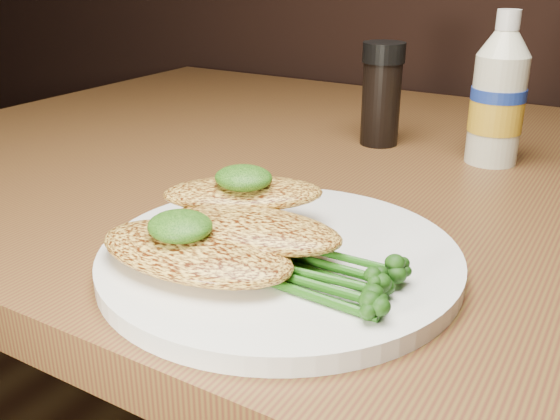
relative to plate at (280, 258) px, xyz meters
The scene contains 9 objects.
plate is the anchor object (origin of this frame).
chicken_front 0.07m from the plate, 123.84° to the right, with size 0.15×0.08×0.02m, color #F4C14D.
chicken_mid 0.03m from the plate, 132.92° to the right, with size 0.13×0.07×0.02m, color #F4C14D.
chicken_back 0.06m from the plate, 153.09° to the left, with size 0.13×0.06×0.02m, color #F4C14D.
pesto_front 0.08m from the plate, 129.22° to the right, with size 0.05×0.04×0.02m, color black.
pesto_back 0.07m from the plate, 156.32° to the left, with size 0.05×0.04×0.02m, color black.
broccolini_bundle 0.06m from the plate, 28.44° to the right, with size 0.13×0.10×0.02m, color #1D5211, non-canonical shape.
mayo_bottle 0.35m from the plate, 78.02° to the left, with size 0.06×0.06×0.16m, color beige, non-canonical shape.
pepper_grinder 0.35m from the plate, 100.54° to the left, with size 0.05×0.05×0.12m, color black, non-canonical shape.
Camera 1 is at (0.23, 0.44, 0.96)m, focal length 40.16 mm.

